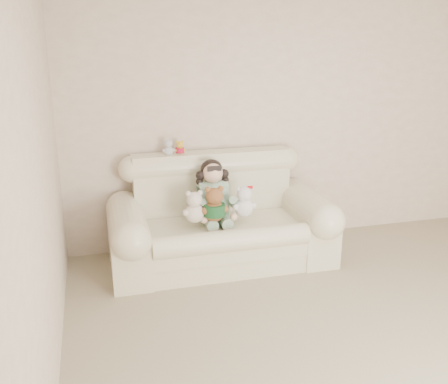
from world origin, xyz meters
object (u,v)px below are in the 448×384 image
(white_cat, at_px, (244,198))
(seated_child, at_px, (213,190))
(sofa, at_px, (221,213))
(brown_teddy, at_px, (214,201))
(cream_teddy, at_px, (194,204))

(white_cat, bearing_deg, seated_child, 160.08)
(sofa, height_order, seated_child, sofa)
(seated_child, bearing_deg, white_cat, -41.19)
(brown_teddy, xyz_separation_m, cream_teddy, (-0.18, 0.02, -0.02))
(cream_teddy, bearing_deg, sofa, 37.48)
(sofa, xyz_separation_m, cream_teddy, (-0.29, -0.15, 0.16))
(sofa, relative_size, white_cat, 5.86)
(brown_teddy, distance_m, cream_teddy, 0.18)
(seated_child, height_order, cream_teddy, seated_child)
(cream_teddy, bearing_deg, seated_child, 55.65)
(sofa, relative_size, brown_teddy, 5.35)
(seated_child, distance_m, cream_teddy, 0.32)
(sofa, bearing_deg, brown_teddy, -122.73)
(brown_teddy, relative_size, cream_teddy, 1.11)
(sofa, height_order, brown_teddy, sofa)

